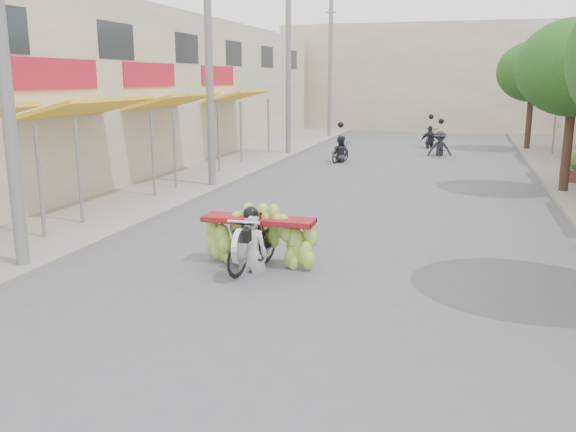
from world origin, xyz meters
The scene contains 15 objects.
ground centered at (0.00, 0.00, 0.00)m, with size 120.00×120.00×0.00m, color #545459.
sidewalk_left centered at (-7.00, 15.00, 0.06)m, with size 4.00×60.00×0.12m, color gray.
shophouse_row_left centered at (-11.98, 13.98, 3.00)m, with size 9.77×40.00×6.00m.
far_building centered at (0.00, 38.00, 3.50)m, with size 20.00×6.00×7.00m, color #BFB397.
utility_pole_near centered at (-5.40, 3.00, 4.03)m, with size 0.60×0.24×8.00m.
utility_pole_mid centered at (-5.40, 12.00, 4.03)m, with size 0.60×0.24×8.00m.
utility_pole_far centered at (-5.40, 21.00, 4.03)m, with size 0.60×0.24×8.00m.
utility_pole_back centered at (-5.40, 30.00, 4.03)m, with size 0.60×0.24×8.00m.
street_tree_mid centered at (5.40, 14.00, 3.78)m, with size 3.40×3.40×5.25m.
street_tree_far centered at (5.40, 26.00, 3.78)m, with size 3.40×3.40×5.25m.
banana_motorbike centered at (-1.29, 4.30, 0.69)m, with size 2.20×1.91×2.04m.
pedestrian centered at (5.87, 15.97, 0.98)m, with size 0.99×0.87×1.72m.
bg_motorbike_a centered at (-2.63, 19.33, 0.76)m, with size 0.89×1.60×1.95m.
bg_motorbike_b centered at (1.35, 22.69, 0.82)m, with size 1.10×1.94×1.95m.
bg_motorbike_c centered at (0.73, 26.05, 0.78)m, with size 1.03×1.78×1.95m.
Camera 1 is at (2.32, -6.08, 3.49)m, focal length 38.00 mm.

